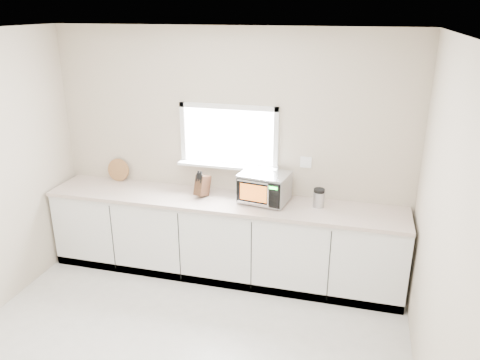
% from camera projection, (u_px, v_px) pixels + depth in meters
% --- Properties ---
extents(back_wall, '(4.00, 0.17, 2.70)m').
position_uv_depth(back_wall, '(229.00, 152.00, 5.17)').
color(back_wall, '#C3B39B').
rests_on(back_wall, ground).
extents(cabinets, '(3.92, 0.60, 0.88)m').
position_uv_depth(cabinets, '(223.00, 239.00, 5.22)').
color(cabinets, white).
rests_on(cabinets, ground).
extents(countertop, '(3.92, 0.64, 0.04)m').
position_uv_depth(countertop, '(222.00, 201.00, 5.05)').
color(countertop, beige).
rests_on(countertop, cabinets).
extents(microwave, '(0.55, 0.47, 0.32)m').
position_uv_depth(microwave, '(264.00, 187.00, 4.94)').
color(microwave, black).
rests_on(microwave, countertop).
extents(knife_block, '(0.16, 0.23, 0.31)m').
position_uv_depth(knife_block, '(202.00, 185.00, 5.09)').
color(knife_block, '#482A19').
rests_on(knife_block, countertop).
extents(cutting_board, '(0.27, 0.06, 0.27)m').
position_uv_depth(cutting_board, '(118.00, 170.00, 5.55)').
color(cutting_board, '#9D713C').
rests_on(cutting_board, countertop).
extents(coffee_grinder, '(0.14, 0.14, 0.20)m').
position_uv_depth(coffee_grinder, '(319.00, 198.00, 4.83)').
color(coffee_grinder, '#A9ABB0').
rests_on(coffee_grinder, countertop).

